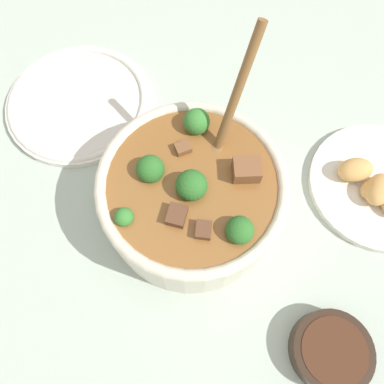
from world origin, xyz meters
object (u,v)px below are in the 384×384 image
at_px(condiment_bowl, 331,351).
at_px(empty_plate, 78,102).
at_px(stew_bowl, 192,194).
at_px(food_plate, 377,185).

xyz_separation_m(condiment_bowl, empty_plate, (0.37, 0.41, -0.01)).
xyz_separation_m(stew_bowl, condiment_bowl, (-0.19, -0.20, -0.04)).
bearing_deg(stew_bowl, food_plate, -78.69).
distance_m(condiment_bowl, empty_plate, 0.55).
bearing_deg(condiment_bowl, empty_plate, 47.70).
xyz_separation_m(condiment_bowl, food_plate, (0.25, -0.09, -0.01)).
relative_size(empty_plate, food_plate, 1.14).
bearing_deg(empty_plate, food_plate, -103.87).
height_order(stew_bowl, empty_plate, stew_bowl).
distance_m(empty_plate, food_plate, 0.51).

